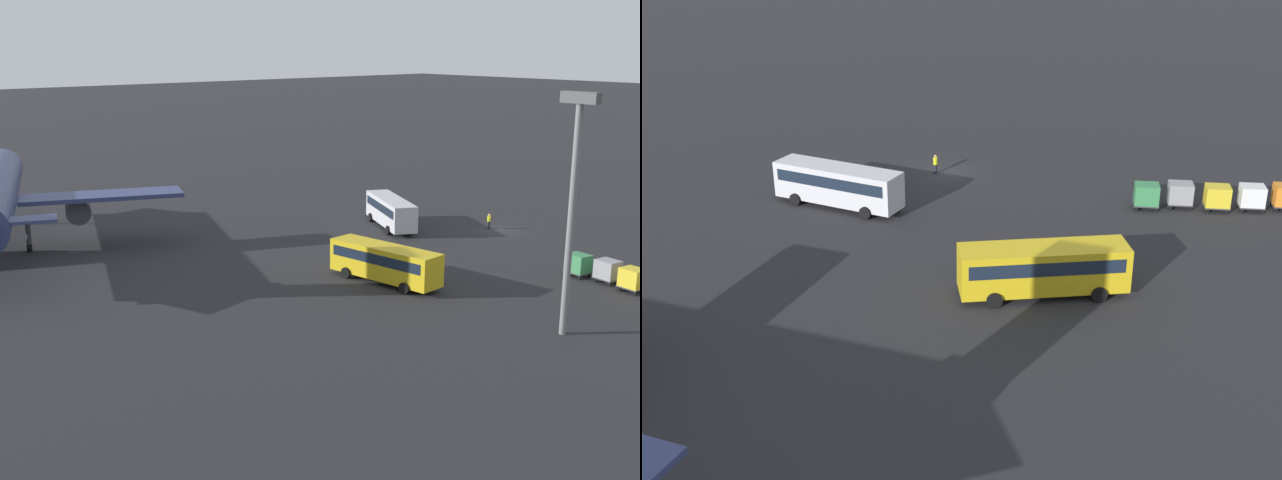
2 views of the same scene
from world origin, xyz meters
The scene contains 8 objects.
ground_plane centered at (0.00, 0.00, 0.00)m, with size 600.00×600.00×0.00m, color #232326.
shuttle_bus_near centered at (8.77, 8.33, 2.00)m, with size 10.86×7.10×3.35m.
shuttle_bus_far centered at (-6.31, 23.58, 1.97)m, with size 10.92×4.02×3.30m.
worker_person centered at (1.23, 0.24, 0.87)m, with size 0.38×0.38×1.74m.
cargo_cart_yellow centered at (-21.52, 9.22, 1.19)m, with size 2.18×1.91×2.06m.
cargo_cart_grey centered at (-18.74, 8.52, 1.19)m, with size 2.18×1.91×2.06m.
cargo_cart_green centered at (-15.96, 8.80, 1.19)m, with size 2.18×1.91×2.06m.
light_pole centered at (-23.69, 22.31, 10.67)m, with size 2.80×0.70×17.37m.
Camera 1 is at (-55.14, 70.53, 20.81)m, focal length 45.00 mm.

